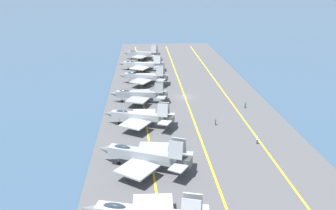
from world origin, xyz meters
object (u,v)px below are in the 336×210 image
(parked_jet_sixth, at_px, (142,65))
(crew_green_vest, at_px, (245,104))
(parked_jet_second, at_px, (145,155))
(crew_white_vest, at_px, (257,140))
(parked_jet_fourth, at_px, (140,94))
(parked_jet_fifth, at_px, (144,77))
(parked_jet_seventh, at_px, (142,54))
(parked_jet_third, at_px, (140,116))
(crew_brown_vest, at_px, (216,121))

(parked_jet_sixth, distance_m, crew_green_vest, 49.44)
(parked_jet_second, height_order, crew_green_vest, parked_jet_second)
(crew_green_vest, bearing_deg, crew_white_vest, 170.67)
(parked_jet_sixth, bearing_deg, parked_jet_fourth, 178.76)
(parked_jet_sixth, bearing_deg, crew_white_vest, -159.78)
(parked_jet_fifth, distance_m, parked_jet_seventh, 35.85)
(crew_white_vest, bearing_deg, parked_jet_second, 110.27)
(parked_jet_second, bearing_deg, parked_jet_seventh, 0.11)
(crew_green_vest, bearing_deg, parked_jet_seventh, 23.94)
(parked_jet_third, height_order, crew_white_vest, parked_jet_third)
(parked_jet_fifth, distance_m, crew_green_vest, 35.30)
(parked_jet_third, bearing_deg, parked_jet_second, -177.27)
(parked_jet_seventh, xyz_separation_m, crew_brown_vest, (-70.59, -16.50, -1.59))
(crew_white_vest, bearing_deg, parked_jet_sixth, 20.22)
(parked_jet_second, distance_m, parked_jet_fifth, 53.46)
(parked_jet_second, height_order, parked_jet_third, parked_jet_second)
(parked_jet_seventh, distance_m, crew_green_vest, 65.32)
(parked_jet_third, xyz_separation_m, crew_white_vest, (-10.65, -23.76, -1.53))
(parked_jet_fifth, relative_size, parked_jet_sixth, 0.93)
(parked_jet_sixth, xyz_separation_m, crew_brown_vest, (-52.55, -16.62, -1.31))
(parked_jet_fifth, relative_size, crew_white_vest, 9.04)
(parked_jet_second, xyz_separation_m, crew_white_vest, (8.44, -22.85, -1.67))
(parked_jet_seventh, bearing_deg, parked_jet_second, -179.89)
(parked_jet_third, relative_size, crew_green_vest, 9.64)
(parked_jet_third, xyz_separation_m, parked_jet_fourth, (16.61, 0.14, -0.14))
(parked_jet_fifth, height_order, crew_brown_vest, parked_jet_fifth)
(parked_jet_fifth, height_order, parked_jet_sixth, parked_jet_fifth)
(parked_jet_second, bearing_deg, parked_jet_fifth, -0.37)
(parked_jet_fifth, relative_size, crew_brown_vest, 9.24)
(crew_brown_vest, bearing_deg, parked_jet_sixth, 17.55)
(parked_jet_fifth, bearing_deg, parked_jet_seventh, 0.81)
(parked_jet_fourth, height_order, crew_green_vest, parked_jet_fourth)
(crew_green_vest, bearing_deg, parked_jet_sixth, 32.58)
(parked_jet_second, relative_size, crew_green_vest, 10.07)
(parked_jet_third, distance_m, crew_green_vest, 29.25)
(parked_jet_second, distance_m, parked_jet_fourth, 35.71)
(parked_jet_third, relative_size, parked_jet_fifth, 1.03)
(parked_jet_sixth, distance_m, parked_jet_seventh, 18.04)
(parked_jet_seventh, xyz_separation_m, crew_green_vest, (-59.68, -26.50, -1.61))
(parked_jet_second, height_order, parked_jet_sixth, parked_jet_second)
(crew_white_vest, bearing_deg, parked_jet_seventh, 15.89)
(parked_jet_seventh, distance_m, crew_brown_vest, 72.51)
(parked_jet_fifth, bearing_deg, parked_jet_sixth, 2.01)
(parked_jet_fifth, distance_m, crew_white_vest, 50.35)
(parked_jet_fourth, bearing_deg, crew_green_vest, -102.52)
(parked_jet_third, bearing_deg, crew_brown_vest, -91.24)
(parked_jet_second, height_order, parked_jet_seventh, parked_jet_seventh)
(parked_jet_second, xyz_separation_m, crew_green_vest, (29.62, -26.33, -1.71))
(parked_jet_second, relative_size, crew_brown_vest, 9.93)
(crew_brown_vest, relative_size, crew_green_vest, 1.01)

